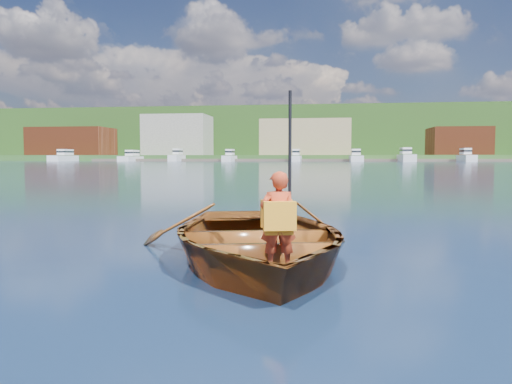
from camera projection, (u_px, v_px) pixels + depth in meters
The scene contains 8 objects.
ground at pixel (222, 247), 7.26m from camera, with size 600.00×600.00×0.00m.
rowboat at pixel (255, 238), 6.20m from camera, with size 4.08×5.00×0.91m.
child_paddler at pixel (278, 220), 5.30m from camera, with size 0.44×0.41×1.93m.
shoreline at pixel (322, 138), 240.38m from camera, with size 400.00×140.00×22.00m.
dock at pixel (348, 160), 152.33m from camera, with size 159.97×13.01×0.80m.
waterfront_buildings at pixel (297, 138), 170.84m from camera, with size 202.00×16.00×14.00m.
marina_yachts at pixel (286, 157), 150.16m from camera, with size 147.77×13.29×4.37m.
hillside_trees at pixel (354, 123), 234.86m from camera, with size 293.63×83.71×26.13m.
Camera 1 is at (1.47, -7.05, 1.31)m, focal length 35.00 mm.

